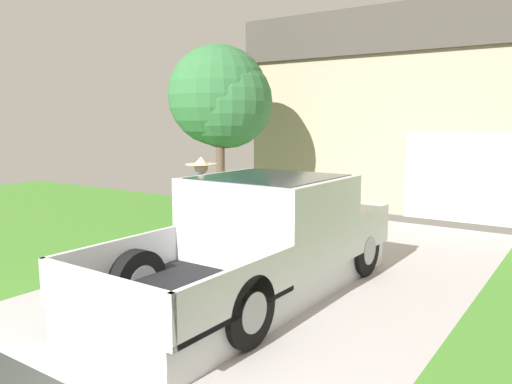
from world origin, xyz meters
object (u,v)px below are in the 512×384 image
Objects in this scene: handbag at (193,260)px; house_with_garage at (456,111)px; pickup_truck at (267,240)px; front_yard_tree at (222,100)px; person_with_hat at (202,200)px.

house_with_garage is at bearing 79.23° from handbag.
pickup_truck is 9.80m from house_with_garage.
house_with_garage reaches higher than front_yard_tree.
front_yard_tree is at bearing 122.34° from handbag.
person_with_hat is at bearing -56.05° from front_yard_tree.
person_with_hat reaches higher than pickup_truck.
person_with_hat is 0.17× the size of house_with_garage.
front_yard_tree is at bearing -128.80° from house_with_garage.
house_with_garage is 2.47× the size of front_yard_tree.
front_yard_tree is at bearing 134.96° from pickup_truck.
handbag is 0.04× the size of house_with_garage.
front_yard_tree reaches higher than handbag.
handbag is 5.51m from front_yard_tree.
handbag is 0.10× the size of front_yard_tree.
pickup_truck is 0.48× the size of house_with_garage.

